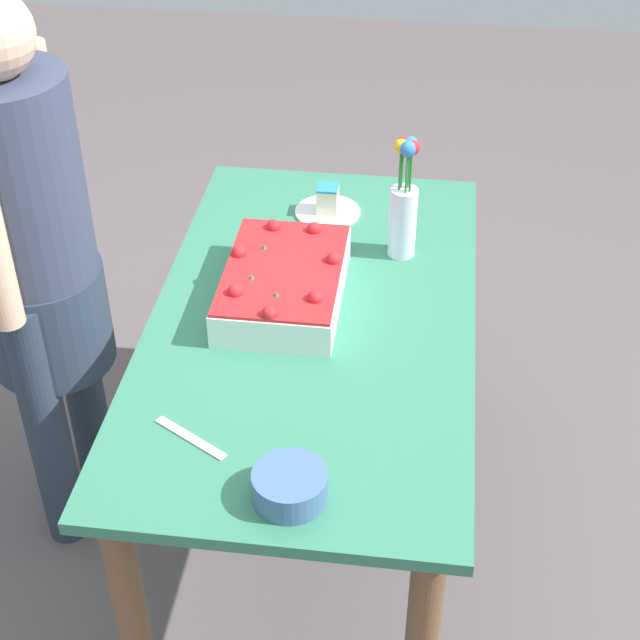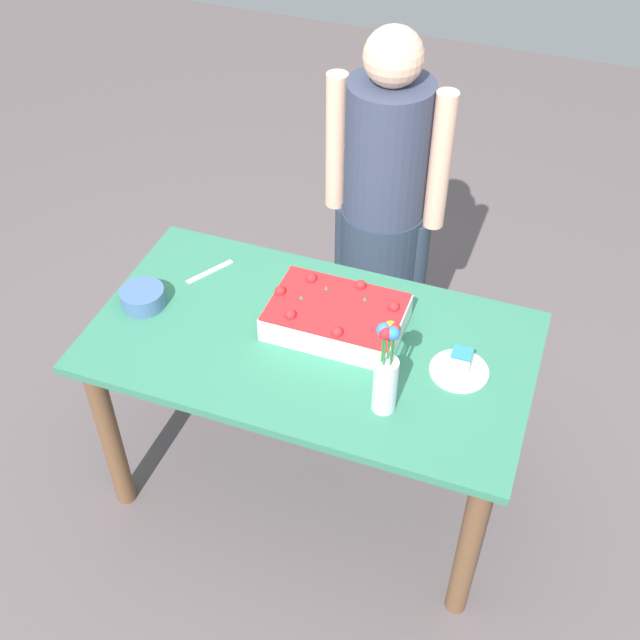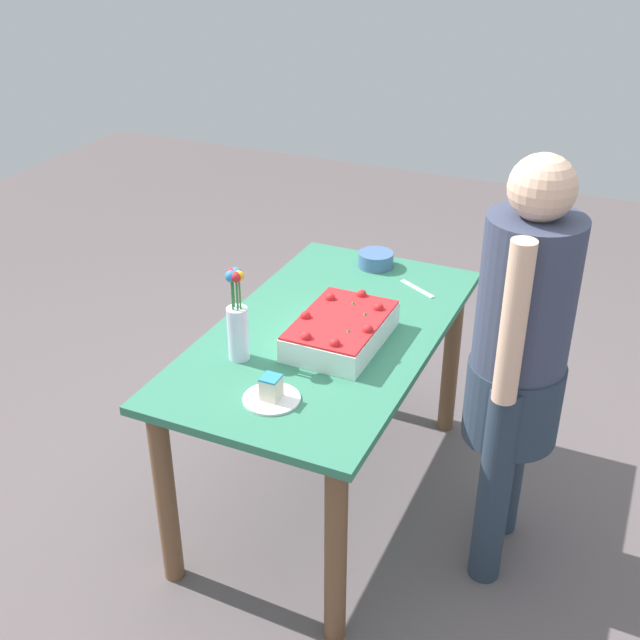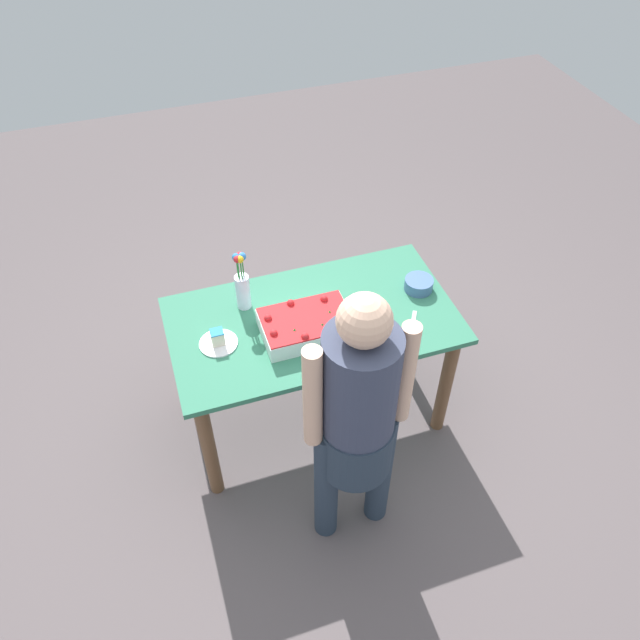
# 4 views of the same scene
# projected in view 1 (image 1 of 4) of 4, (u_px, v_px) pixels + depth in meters

# --- Properties ---
(ground_plane) EXTENTS (8.00, 8.00, 0.00)m
(ground_plane) POSITION_uv_depth(u_px,v_px,m) (314.00, 526.00, 2.78)
(ground_plane) COLOR #615658
(dining_table) EXTENTS (1.40, 0.77, 0.75)m
(dining_table) POSITION_uv_depth(u_px,v_px,m) (313.00, 357.00, 2.40)
(dining_table) COLOR #357C5D
(dining_table) RESTS_ON ground_plane
(sheet_cake) EXTENTS (0.42, 0.28, 0.12)m
(sheet_cake) POSITION_uv_depth(u_px,v_px,m) (284.00, 283.00, 2.35)
(sheet_cake) COLOR white
(sheet_cake) RESTS_ON dining_table
(serving_plate_with_slice) EXTENTS (0.18, 0.18, 0.08)m
(serving_plate_with_slice) POSITION_uv_depth(u_px,v_px,m) (328.00, 205.00, 2.68)
(serving_plate_with_slice) COLOR white
(serving_plate_with_slice) RESTS_ON dining_table
(cake_knife) EXTENTS (0.11, 0.17, 0.00)m
(cake_knife) POSITION_uv_depth(u_px,v_px,m) (191.00, 438.00, 1.99)
(cake_knife) COLOR silver
(cake_knife) RESTS_ON dining_table
(flower_vase) EXTENTS (0.07, 0.07, 0.33)m
(flower_vase) POSITION_uv_depth(u_px,v_px,m) (404.00, 205.00, 2.45)
(flower_vase) COLOR white
(flower_vase) RESTS_ON dining_table
(fruit_bowl) EXTENTS (0.15, 0.15, 0.06)m
(fruit_bowl) POSITION_uv_depth(u_px,v_px,m) (290.00, 486.00, 1.85)
(fruit_bowl) COLOR #48699A
(fruit_bowl) RESTS_ON dining_table
(person_standing) EXTENTS (0.45, 0.31, 1.49)m
(person_standing) POSITION_uv_depth(u_px,v_px,m) (33.00, 251.00, 2.36)
(person_standing) COLOR #293748
(person_standing) RESTS_ON ground_plane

